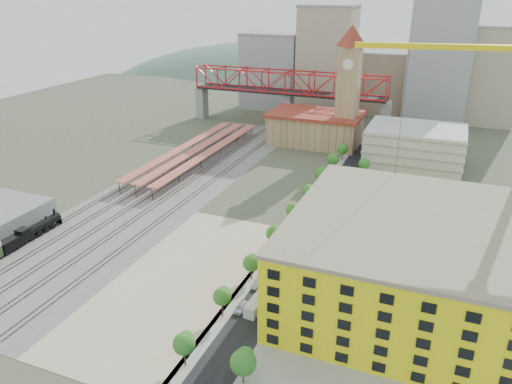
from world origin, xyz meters
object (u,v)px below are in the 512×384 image
at_px(locomotive, 33,231).
at_px(site_trailer_b, 276,277).
at_px(site_trailer_a, 259,302).
at_px(site_trailer_d, 298,244).
at_px(construction_building, 402,259).
at_px(car_0, 241,307).
at_px(site_trailer_c, 281,269).
at_px(clock_tower, 349,77).

relative_size(locomotive, site_trailer_b, 2.26).
xyz_separation_m(site_trailer_a, site_trailer_d, (0.00, 26.83, 0.05)).
bearing_deg(site_trailer_a, construction_building, 32.42).
bearing_deg(car_0, construction_building, 27.96).
relative_size(site_trailer_b, car_0, 2.15).
bearing_deg(site_trailer_a, car_0, -138.24).
bearing_deg(car_0, site_trailer_c, 77.40).
height_order(clock_tower, site_trailer_c, clock_tower).
xyz_separation_m(site_trailer_a, site_trailer_b, (0.00, 10.40, -0.00)).
relative_size(site_trailer_d, car_0, 2.24).
height_order(clock_tower, site_trailer_d, clock_tower).
xyz_separation_m(locomotive, car_0, (63.00, -8.70, -1.24)).
bearing_deg(site_trailer_d, car_0, -105.66).
height_order(site_trailer_d, car_0, site_trailer_d).
distance_m(site_trailer_d, car_0, 29.36).
distance_m(site_trailer_a, site_trailer_c, 13.80).
bearing_deg(site_trailer_b, car_0, -99.59).
distance_m(site_trailer_b, car_0, 13.13).
distance_m(site_trailer_a, site_trailer_d, 26.83).
relative_size(construction_building, site_trailer_b, 5.41).
xyz_separation_m(site_trailer_b, site_trailer_c, (0.00, 3.40, 0.10)).
distance_m(site_trailer_a, car_0, 3.86).
relative_size(clock_tower, site_trailer_c, 5.16).
xyz_separation_m(locomotive, site_trailer_b, (66.00, 4.07, -0.70)).
bearing_deg(locomotive, site_trailer_b, 3.53).
relative_size(locomotive, site_trailer_a, 2.26).
bearing_deg(site_trailer_a, site_trailer_d, 93.44).
distance_m(construction_building, car_0, 34.60).
distance_m(construction_building, site_trailer_c, 27.22).
bearing_deg(site_trailer_c, car_0, -100.00).
relative_size(construction_building, car_0, 11.65).
distance_m(locomotive, site_trailer_b, 66.13).
xyz_separation_m(site_trailer_d, car_0, (-3.00, -29.20, -0.59)).
bearing_deg(site_trailer_d, site_trailer_b, -99.79).
bearing_deg(clock_tower, locomotive, -118.22).
height_order(construction_building, car_0, construction_building).
height_order(locomotive, car_0, locomotive).
bearing_deg(site_trailer_a, locomotive, 177.96).
height_order(construction_building, site_trailer_d, construction_building).
xyz_separation_m(clock_tower, locomotive, (-58.00, -108.07, -26.72)).
relative_size(clock_tower, site_trailer_d, 5.34).
bearing_deg(site_trailer_c, site_trailer_d, 90.51).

